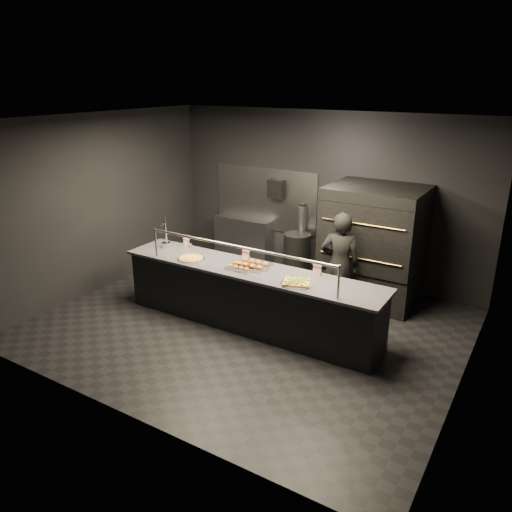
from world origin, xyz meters
The scene contains 15 objects.
room centered at (-0.02, 0.05, 1.50)m, with size 6.04×6.00×3.00m.
service_counter centered at (0.00, 0.00, 0.46)m, with size 4.10×0.78×1.37m.
pizza_oven centered at (1.20, 1.90, 0.97)m, with size 1.50×1.23×1.91m.
prep_shelf centered at (-1.60, 2.32, 0.45)m, with size 1.20×0.35×0.90m, color #99999E.
towel_dispenser centered at (-0.90, 2.39, 1.55)m, with size 0.30×0.20×0.35m, color black.
fire_extinguisher centered at (-0.35, 2.40, 1.06)m, with size 0.14×0.14×0.51m.
beer_tap centered at (-1.65, 0.09, 1.08)m, with size 0.15×0.21×0.57m.
round_pizza centered at (-0.95, -0.15, 0.94)m, with size 0.42×0.42×0.03m.
slider_tray_a centered at (-0.10, -0.06, 0.94)m, with size 0.45×0.37×0.06m.
slider_tray_b centered at (0.00, 0.08, 0.95)m, with size 0.60×0.53×0.08m.
square_pizza centered at (0.85, -0.15, 0.94)m, with size 0.44×0.44×0.05m.
condiment_jar centered at (-1.37, 0.28, 0.97)m, with size 0.16×0.06×0.10m.
tent_cards centered at (-0.23, 0.28, 1.00)m, with size 2.45×0.04×0.15m.
trash_bin centered at (-0.30, 2.13, 0.41)m, with size 0.49×0.49×0.82m, color black.
worker centered at (0.97, 1.04, 0.83)m, with size 0.61×0.40×1.66m, color black.
Camera 1 is at (3.60, -5.68, 3.53)m, focal length 35.00 mm.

